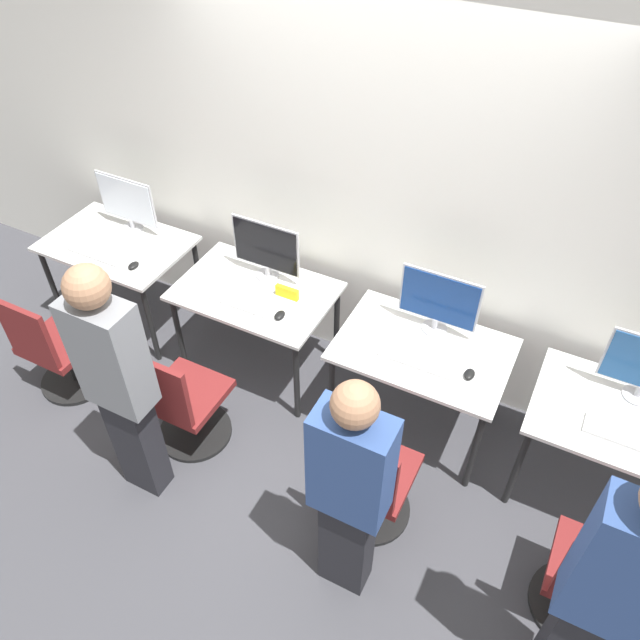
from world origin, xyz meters
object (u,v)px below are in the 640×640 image
Objects in this scene: keyboard_right at (417,359)px; office_chair_left at (183,405)px; mouse_left at (280,315)px; office_chair_right at (369,484)px; office_chair_far_left at (58,352)px; mouse_right at (469,374)px; keyboard_far_right at (629,437)px; person_right at (350,490)px; keyboard_far_left at (100,253)px; person_left at (118,381)px; office_chair_far_right at (591,587)px; monitor_far_left at (127,202)px; keyboard_left at (243,302)px; monitor_left at (266,249)px; person_far_right at (611,595)px; monitor_right at (439,301)px; mouse_far_left at (133,265)px.

office_chair_left is at bearing -151.65° from keyboard_right.
mouse_left is 0.82m from office_chair_left.
office_chair_far_left is at bearing -179.48° from office_chair_right.
mouse_right reaches higher than keyboard_far_right.
person_right is (-0.26, -1.05, 0.11)m from mouse_right.
office_chair_far_left is 1.00× the size of office_chair_left.
person_left reaches higher than keyboard_far_left.
office_chair_far_right is at bearing -1.48° from office_chair_right.
monitor_far_left is 0.56× the size of office_chair_right.
office_chair_far_left reaches higher than mouse_left.
keyboard_right is (1.18, 0.03, 0.00)m from keyboard_left.
monitor_left is at bearing 141.46° from office_chair_right.
keyboard_far_left is 0.26× the size of person_far_right.
monitor_right is 5.40× the size of mouse_right.
mouse_far_left is 0.87m from keyboard_left.
mouse_far_left is 2.36m from mouse_right.
office_chair_right is (1.19, -0.94, -0.60)m from monitor_left.
office_chair_far_right is at bearing -29.84° from keyboard_right.
office_chair_far_right is at bearing -17.21° from mouse_left.
monitor_far_left is 1.00× the size of monitor_right.
monitor_far_left is 2.69m from mouse_right.
mouse_far_left reaches higher than keyboard_right.
person_far_right is (-0.02, -1.04, 0.24)m from keyboard_far_right.
monitor_left reaches higher than mouse_right.
monitor_right is 1.07× the size of keyboard_far_right.
office_chair_far_right is at bearing -0.17° from office_chair_far_left.
person_far_right is (1.15, -0.40, 0.62)m from office_chair_right.
monitor_left reaches higher than office_chair_far_left.
mouse_left reaches higher than keyboard_far_right.
office_chair_far_left is 2.71m from mouse_right.
keyboard_far_left is 2.47m from office_chair_right.
mouse_far_left is 2.18m from office_chair_right.
monitor_right reaches higher than keyboard_left.
person_left is 1.86m from monitor_right.
office_chair_left is 1.77× the size of monitor_right.
person_right is at bearing -138.37° from keyboard_far_right.
mouse_right is at bearing 141.61° from office_chair_far_right.
keyboard_left is at bearing -16.20° from monitor_far_left.
person_far_right reaches higher than keyboard_left.
office_chair_far_left and office_chair_left have the same top height.
monitor_far_left reaches higher than mouse_left.
person_left is at bearing -95.00° from monitor_left.
monitor_right is 0.56× the size of office_chair_right.
office_chair_far_left reaches higher than keyboard_left.
keyboard_right is 5.04× the size of mouse_right.
keyboard_far_right is (3.53, 0.03, 0.00)m from keyboard_far_left.
office_chair_left is at bearing -37.59° from mouse_far_left.
person_right is (1.34, 0.01, -0.07)m from person_left.
person_right is 1.12m from person_far_right.
mouse_far_left is 2.05m from keyboard_right.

